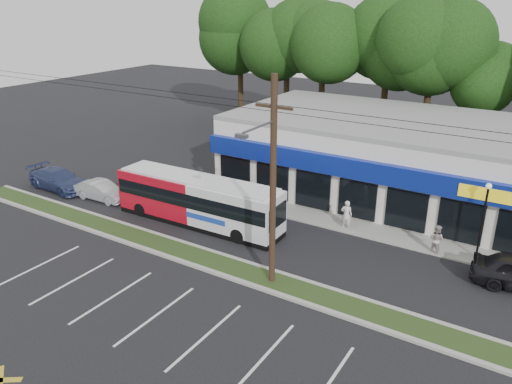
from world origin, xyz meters
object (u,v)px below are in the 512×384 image
object	(u,v)px
car_silver	(102,191)
lamp_post	(484,212)
pedestrian_a	(346,215)
car_blue	(59,179)
metrobus	(198,200)
pedestrian_b	(436,239)
utility_pole	(269,177)

from	to	relation	value
car_silver	lamp_post	bearing A→B (deg)	-81.65
lamp_post	car_silver	world-z (taller)	lamp_post
lamp_post	pedestrian_a	distance (m)	7.49
car_blue	pedestrian_a	size ratio (longest dim) A/B	2.82
lamp_post	car_silver	distance (m)	23.75
car_silver	metrobus	bearing A→B (deg)	-89.73
car_blue	metrobus	bearing A→B (deg)	-83.46
pedestrian_a	pedestrian_b	xyz separation A→B (m)	(5.28, -0.29, -0.08)
lamp_post	car_silver	bearing A→B (deg)	-168.28
utility_pole	metrobus	distance (m)	8.79
car_silver	car_blue	distance (m)	4.17
pedestrian_b	car_blue	bearing A→B (deg)	29.26
metrobus	pedestrian_a	bearing A→B (deg)	25.42
car_silver	pedestrian_a	world-z (taller)	pedestrian_a
car_silver	pedestrian_b	xyz separation A→B (m)	(21.17, 4.21, 0.19)
metrobus	pedestrian_a	xyz separation A→B (m)	(7.94, 4.00, -0.64)
utility_pole	metrobus	size ratio (longest dim) A/B	4.56
car_blue	pedestrian_a	distance (m)	20.61
utility_pole	metrobus	world-z (taller)	utility_pole
pedestrian_a	car_silver	bearing A→B (deg)	1.21
utility_pole	car_silver	distance (m)	16.03
utility_pole	lamp_post	xyz separation A→B (m)	(8.17, 7.87, -2.74)
utility_pole	pedestrian_a	world-z (taller)	utility_pole
pedestrian_a	pedestrian_b	bearing A→B (deg)	162.20
pedestrian_a	utility_pole	bearing A→B (deg)	68.66
car_silver	pedestrian_a	xyz separation A→B (m)	(15.89, 4.51, 0.26)
metrobus	pedestrian_b	xyz separation A→B (m)	(13.21, 3.71, -0.72)
car_silver	car_blue	bearing A→B (deg)	90.07
metrobus	pedestrian_b	bearing A→B (deg)	14.34
car_blue	pedestrian_b	distance (m)	25.72
metrobus	pedestrian_a	distance (m)	8.91
utility_pole	pedestrian_a	size ratio (longest dim) A/B	27.46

